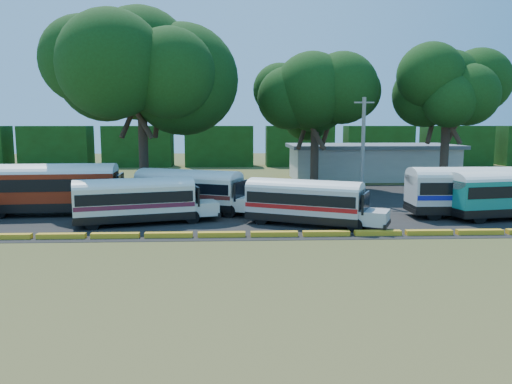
{
  "coord_description": "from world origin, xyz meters",
  "views": [
    {
      "loc": [
        2.27,
        -26.84,
        6.47
      ],
      "look_at": [
        3.67,
        6.0,
        1.89
      ],
      "focal_mm": 35.0,
      "sensor_mm": 36.0,
      "label": 1
    }
  ],
  "objects_px": {
    "bus_teal": "(510,191)",
    "tree_west": "(141,62)",
    "bus_red": "(54,186)",
    "bus_cream_west": "(138,198)",
    "bus_white_red": "(307,200)"
  },
  "relations": [
    {
      "from": "bus_teal",
      "to": "tree_west",
      "type": "bearing_deg",
      "value": 147.95
    },
    {
      "from": "bus_teal",
      "to": "tree_west",
      "type": "xyz_separation_m",
      "value": [
        -26.36,
        10.57,
        9.64
      ]
    },
    {
      "from": "bus_red",
      "to": "tree_west",
      "type": "height_order",
      "value": "tree_west"
    },
    {
      "from": "bus_red",
      "to": "tree_west",
      "type": "distance_m",
      "value": 13.16
    },
    {
      "from": "bus_cream_west",
      "to": "bus_white_red",
      "type": "distance_m",
      "value": 10.79
    },
    {
      "from": "bus_cream_west",
      "to": "bus_teal",
      "type": "xyz_separation_m",
      "value": [
        24.77,
        0.79,
        0.19
      ]
    },
    {
      "from": "bus_red",
      "to": "bus_teal",
      "type": "height_order",
      "value": "bus_red"
    },
    {
      "from": "tree_west",
      "to": "bus_teal",
      "type": "bearing_deg",
      "value": -21.85
    },
    {
      "from": "bus_teal",
      "to": "tree_west",
      "type": "distance_m",
      "value": 29.99
    },
    {
      "from": "bus_white_red",
      "to": "bus_teal",
      "type": "bearing_deg",
      "value": 31.39
    },
    {
      "from": "bus_red",
      "to": "bus_white_red",
      "type": "height_order",
      "value": "bus_red"
    },
    {
      "from": "bus_cream_west",
      "to": "tree_west",
      "type": "bearing_deg",
      "value": 82.82
    },
    {
      "from": "bus_red",
      "to": "tree_west",
      "type": "bearing_deg",
      "value": 53.49
    },
    {
      "from": "bus_white_red",
      "to": "bus_red",
      "type": "bearing_deg",
      "value": -169.67
    },
    {
      "from": "bus_red",
      "to": "tree_west",
      "type": "xyz_separation_m",
      "value": [
        4.88,
        7.77,
        9.43
      ]
    }
  ]
}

